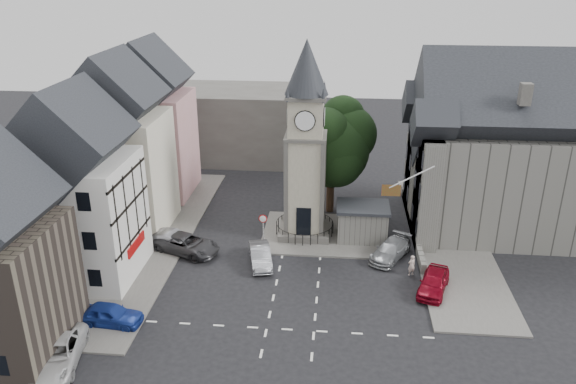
# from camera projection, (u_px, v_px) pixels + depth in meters

# --- Properties ---
(ground) EXTENTS (120.00, 120.00, 0.00)m
(ground) POSITION_uv_depth(u_px,v_px,m) (297.00, 284.00, 40.47)
(ground) COLOR black
(ground) RESTS_ON ground
(pavement_west) EXTENTS (6.00, 30.00, 0.14)m
(pavement_west) POSITION_uv_depth(u_px,v_px,m) (155.00, 238.00, 47.06)
(pavement_west) COLOR #595651
(pavement_west) RESTS_ON ground
(pavement_east) EXTENTS (6.00, 26.00, 0.14)m
(pavement_east) POSITION_uv_depth(u_px,v_px,m) (448.00, 239.00, 46.76)
(pavement_east) COLOR #595651
(pavement_east) RESTS_ON ground
(central_island) EXTENTS (10.00, 8.00, 0.16)m
(central_island) POSITION_uv_depth(u_px,v_px,m) (322.00, 234.00, 47.67)
(central_island) COLOR #595651
(central_island) RESTS_ON ground
(road_markings) EXTENTS (20.00, 8.00, 0.01)m
(road_markings) POSITION_uv_depth(u_px,v_px,m) (290.00, 330.00, 35.41)
(road_markings) COLOR silver
(road_markings) RESTS_ON ground
(clock_tower) EXTENTS (4.86, 4.86, 16.25)m
(clock_tower) POSITION_uv_depth(u_px,v_px,m) (306.00, 143.00, 44.73)
(clock_tower) COLOR #4C4944
(clock_tower) RESTS_ON ground
(stone_shelter) EXTENTS (4.30, 3.30, 3.08)m
(stone_shelter) POSITION_uv_depth(u_px,v_px,m) (362.00, 222.00, 46.36)
(stone_shelter) COLOR slate
(stone_shelter) RESTS_ON ground
(town_tree) EXTENTS (7.20, 7.20, 10.80)m
(town_tree) POSITION_uv_depth(u_px,v_px,m) (332.00, 139.00, 49.60)
(town_tree) COLOR black
(town_tree) RESTS_ON ground
(warning_sign_post) EXTENTS (0.70, 0.19, 2.85)m
(warning_sign_post) POSITION_uv_depth(u_px,v_px,m) (263.00, 224.00, 44.98)
(warning_sign_post) COLOR black
(warning_sign_post) RESTS_ON ground
(terrace_pink) EXTENTS (8.10, 7.60, 12.80)m
(terrace_pink) POSITION_uv_depth(u_px,v_px,m) (151.00, 129.00, 54.04)
(terrace_pink) COLOR #CC908C
(terrace_pink) RESTS_ON ground
(terrace_cream) EXTENTS (8.10, 7.60, 12.80)m
(terrace_cream) POSITION_uv_depth(u_px,v_px,m) (120.00, 155.00, 46.68)
(terrace_cream) COLOR #EDE1C6
(terrace_cream) RESTS_ON ground
(terrace_tudor) EXTENTS (8.10, 7.60, 12.00)m
(terrace_tudor) POSITION_uv_depth(u_px,v_px,m) (78.00, 197.00, 39.47)
(terrace_tudor) COLOR silver
(terrace_tudor) RESTS_ON ground
(backdrop_west) EXTENTS (20.00, 10.00, 8.00)m
(backdrop_west) POSITION_uv_depth(u_px,v_px,m) (215.00, 123.00, 65.77)
(backdrop_west) COLOR #4C4944
(backdrop_west) RESTS_ON ground
(east_building) EXTENTS (14.40, 11.40, 12.60)m
(east_building) POSITION_uv_depth(u_px,v_px,m) (494.00, 159.00, 46.84)
(east_building) COLOR slate
(east_building) RESTS_ON ground
(east_boundary_wall) EXTENTS (0.40, 16.00, 0.90)m
(east_boundary_wall) POSITION_uv_depth(u_px,v_px,m) (412.00, 224.00, 48.70)
(east_boundary_wall) COLOR slate
(east_boundary_wall) RESTS_ON ground
(flagpole) EXTENTS (3.68, 0.10, 2.74)m
(flagpole) POSITION_uv_depth(u_px,v_px,m) (412.00, 177.00, 40.78)
(flagpole) COLOR white
(flagpole) RESTS_ON ground
(car_west_blue) EXTENTS (4.33, 2.01, 1.44)m
(car_west_blue) POSITION_uv_depth(u_px,v_px,m) (110.00, 314.00, 35.70)
(car_west_blue) COLOR navy
(car_west_blue) RESTS_ON ground
(car_west_silver) EXTENTS (4.75, 2.49, 1.49)m
(car_west_silver) POSITION_uv_depth(u_px,v_px,m) (173.00, 241.00, 45.09)
(car_west_silver) COLOR gray
(car_west_silver) RESTS_ON ground
(car_west_grey) EXTENTS (5.93, 4.31, 1.50)m
(car_west_grey) POSITION_uv_depth(u_px,v_px,m) (187.00, 244.00, 44.52)
(car_west_grey) COLOR #343336
(car_west_grey) RESTS_ON ground
(car_island_silver) EXTENTS (2.47, 4.53, 1.42)m
(car_island_silver) POSITION_uv_depth(u_px,v_px,m) (260.00, 256.00, 42.85)
(car_island_silver) COLOR gray
(car_island_silver) RESTS_ON ground
(car_island_east) EXTENTS (3.95, 5.04, 1.36)m
(car_island_east) POSITION_uv_depth(u_px,v_px,m) (390.00, 250.00, 43.74)
(car_island_east) COLOR gray
(car_island_east) RESTS_ON ground
(car_east_red) EXTENTS (3.05, 4.73, 1.50)m
(car_east_red) POSITION_uv_depth(u_px,v_px,m) (434.00, 282.00, 39.26)
(car_east_red) COLOR maroon
(car_east_red) RESTS_ON ground
(van_sw_white) EXTENTS (3.41, 5.72, 1.49)m
(van_sw_white) POSITION_uv_depth(u_px,v_px,m) (57.00, 353.00, 32.12)
(van_sw_white) COLOR silver
(van_sw_white) RESTS_ON ground
(pedestrian) EXTENTS (0.71, 0.63, 1.64)m
(pedestrian) POSITION_uv_depth(u_px,v_px,m) (412.00, 265.00, 41.27)
(pedestrian) COLOR beige
(pedestrian) RESTS_ON ground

